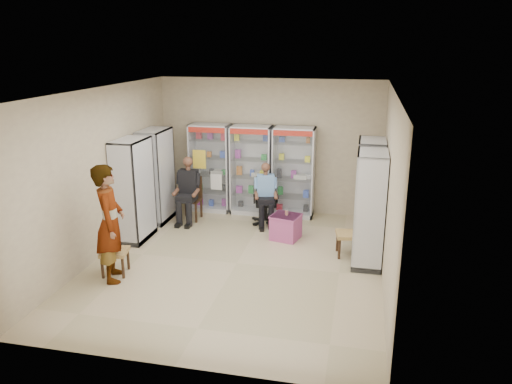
% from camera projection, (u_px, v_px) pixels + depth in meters
% --- Properties ---
extents(floor, '(6.00, 6.00, 0.00)m').
position_uv_depth(floor, '(237.00, 263.00, 8.82)').
color(floor, tan).
rests_on(floor, ground).
extents(room_shell, '(5.02, 6.02, 3.01)m').
position_uv_depth(room_shell, '(235.00, 154.00, 8.25)').
color(room_shell, '#BDAF8C').
rests_on(room_shell, ground).
extents(cabinet_back_left, '(0.90, 0.50, 2.00)m').
position_uv_depth(cabinet_back_left, '(211.00, 168.00, 11.34)').
color(cabinet_back_left, '#A9ACB0').
rests_on(cabinet_back_left, floor).
extents(cabinet_back_mid, '(0.90, 0.50, 2.00)m').
position_uv_depth(cabinet_back_mid, '(251.00, 170.00, 11.15)').
color(cabinet_back_mid, '#9FA1A5').
rests_on(cabinet_back_mid, floor).
extents(cabinet_back_right, '(0.90, 0.50, 2.00)m').
position_uv_depth(cabinet_back_right, '(293.00, 172.00, 10.96)').
color(cabinet_back_right, '#A6A8AD').
rests_on(cabinet_back_right, floor).
extents(cabinet_right_far, '(0.90, 0.50, 2.00)m').
position_uv_depth(cabinet_right_far, '(369.00, 191.00, 9.57)').
color(cabinet_right_far, silver).
rests_on(cabinet_right_far, floor).
extents(cabinet_right_near, '(0.90, 0.50, 2.00)m').
position_uv_depth(cabinet_right_near, '(369.00, 209.00, 8.54)').
color(cabinet_right_near, '#B2B4B9').
rests_on(cabinet_right_near, floor).
extents(cabinet_left_far, '(0.90, 0.50, 2.00)m').
position_uv_depth(cabinet_left_far, '(156.00, 176.00, 10.66)').
color(cabinet_left_far, silver).
rests_on(cabinet_left_far, floor).
extents(cabinet_left_near, '(0.90, 0.50, 2.00)m').
position_uv_depth(cabinet_left_near, '(133.00, 190.00, 9.64)').
color(cabinet_left_near, '#A8ABB0').
rests_on(cabinet_left_near, floor).
extents(wooden_chair, '(0.42, 0.42, 0.94)m').
position_uv_depth(wooden_chair, '(190.00, 199.00, 10.87)').
color(wooden_chair, black).
rests_on(wooden_chair, floor).
extents(seated_customer, '(0.44, 0.60, 1.34)m').
position_uv_depth(seated_customer, '(189.00, 191.00, 10.76)').
color(seated_customer, black).
rests_on(seated_customer, floor).
extents(office_chair, '(0.66, 0.66, 0.99)m').
position_uv_depth(office_chair, '(266.00, 201.00, 10.64)').
color(office_chair, black).
rests_on(office_chair, floor).
extents(seated_shopkeeper, '(0.55, 0.66, 1.26)m').
position_uv_depth(seated_shopkeeper, '(265.00, 196.00, 10.55)').
color(seated_shopkeeper, '#6CACD6').
rests_on(seated_shopkeeper, floor).
extents(pink_trunk, '(0.61, 0.60, 0.49)m').
position_uv_depth(pink_trunk, '(286.00, 227.00, 9.85)').
color(pink_trunk, '#B34779').
rests_on(pink_trunk, floor).
extents(tea_glass, '(0.07, 0.07, 0.10)m').
position_uv_depth(tea_glass, '(287.00, 213.00, 9.77)').
color(tea_glass, '#621408').
rests_on(tea_glass, pink_trunk).
extents(woven_stool_a, '(0.50, 0.50, 0.44)m').
position_uv_depth(woven_stool_a, '(348.00, 244.00, 9.09)').
color(woven_stool_a, '#A68146').
rests_on(woven_stool_a, floor).
extents(woven_stool_b, '(0.51, 0.51, 0.43)m').
position_uv_depth(woven_stool_b, '(115.00, 262.00, 8.36)').
color(woven_stool_b, '#AA7347').
rests_on(woven_stool_b, floor).
extents(standing_man, '(0.68, 0.83, 1.94)m').
position_uv_depth(standing_man, '(110.00, 223.00, 7.97)').
color(standing_man, '#969799').
rests_on(standing_man, floor).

